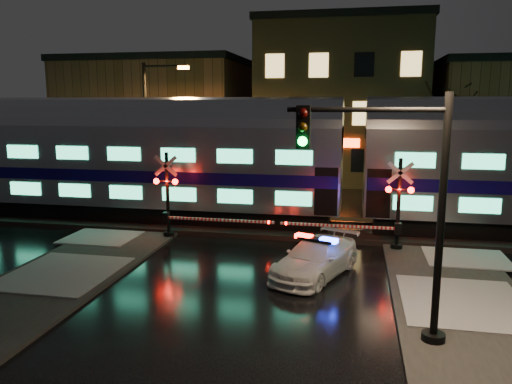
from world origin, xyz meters
TOP-DOWN VIEW (x-y plane):
  - ground at (0.00, 0.00)m, footprint 120.00×120.00m
  - ballast at (0.00, 5.00)m, footprint 90.00×4.20m
  - sidewalk_left at (-6.50, -6.00)m, footprint 4.00×20.00m
  - sidewalk_right at (6.50, -6.00)m, footprint 4.00×20.00m
  - building_left at (-13.00, 22.00)m, footprint 14.00×10.00m
  - building_mid at (2.00, 22.50)m, footprint 12.00×11.00m
  - train at (3.16, 5.00)m, footprint 51.00×3.12m
  - police_car at (2.03, -1.20)m, footprint 3.26×4.69m
  - crossing_signal_right at (4.64, 2.30)m, footprint 5.32×0.64m
  - crossing_signal_left at (-4.36, 2.30)m, footprint 5.38×0.64m
  - traffic_light at (4.34, -5.68)m, footprint 3.98×0.71m
  - streetlight at (-8.23, 9.00)m, footprint 2.71×0.28m

SIDE VIEW (x-z plane):
  - ground at x=0.00m, z-range 0.00..0.00m
  - sidewalk_left at x=-6.50m, z-range 0.00..0.12m
  - sidewalk_right at x=6.50m, z-range 0.00..0.12m
  - ballast at x=0.00m, z-range 0.00..0.24m
  - police_car at x=2.03m, z-range -0.07..1.34m
  - crossing_signal_right at x=4.64m, z-range -0.33..3.44m
  - crossing_signal_left at x=-4.36m, z-range -0.34..3.47m
  - traffic_light at x=4.34m, z-range 0.20..6.35m
  - train at x=3.16m, z-range 0.42..6.35m
  - building_left at x=-13.00m, z-range 0.00..9.00m
  - streetlight at x=-8.23m, z-range 0.62..8.73m
  - building_mid at x=2.00m, z-range 0.00..11.50m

